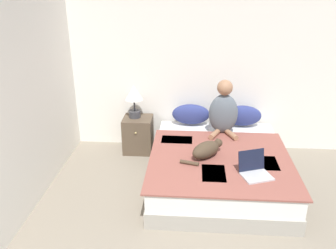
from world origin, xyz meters
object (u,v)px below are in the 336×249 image
(nightstand, at_px, (138,134))
(table_lamp, at_px, (134,96))
(bed, at_px, (218,167))
(cat_tabby, at_px, (206,150))
(pillow_near, at_px, (191,114))
(person_sitting, at_px, (223,111))
(laptop_open, at_px, (255,170))
(pillow_far, at_px, (242,116))

(nightstand, xyz_separation_m, table_lamp, (-0.04, 0.03, 0.57))
(bed, height_order, cat_tabby, cat_tabby)
(pillow_near, relative_size, table_lamp, 1.12)
(cat_tabby, bearing_deg, bed, -3.14)
(bed, relative_size, person_sitting, 2.66)
(person_sitting, relative_size, table_lamp, 1.55)
(pillow_near, distance_m, person_sitting, 0.54)
(laptop_open, height_order, table_lamp, table_lamp)
(cat_tabby, height_order, laptop_open, laptop_open)
(laptop_open, bearing_deg, nightstand, 118.17)
(pillow_near, relative_size, laptop_open, 1.39)
(cat_tabby, bearing_deg, pillow_far, 17.16)
(bed, bearing_deg, pillow_near, 113.11)
(person_sitting, bearing_deg, table_lamp, 169.00)
(bed, bearing_deg, nightstand, 144.98)
(bed, relative_size, pillow_near, 3.67)
(bed, xyz_separation_m, laptop_open, (0.34, -0.51, 0.27))
(pillow_near, relative_size, cat_tabby, 1.06)
(cat_tabby, bearing_deg, laptop_open, -80.72)
(bed, relative_size, cat_tabby, 3.87)
(pillow_far, relative_size, person_sitting, 0.73)
(laptop_open, bearing_deg, person_sitting, 83.80)
(bed, bearing_deg, pillow_far, 66.88)
(nightstand, bearing_deg, pillow_near, 4.73)
(table_lamp, bearing_deg, bed, -35.04)
(cat_tabby, xyz_separation_m, table_lamp, (-1.00, 0.96, 0.31))
(pillow_far, relative_size, cat_tabby, 1.06)
(pillow_near, xyz_separation_m, table_lamp, (-0.80, -0.03, 0.26))
(bed, distance_m, pillow_near, 0.99)
(cat_tabby, distance_m, table_lamp, 1.42)
(pillow_near, height_order, nightstand, pillow_near)
(laptop_open, bearing_deg, cat_tabby, 123.99)
(pillow_near, height_order, cat_tabby, pillow_near)
(cat_tabby, bearing_deg, pillow_near, 56.23)
(pillow_near, height_order, person_sitting, person_sitting)
(pillow_far, bearing_deg, pillow_near, 180.00)
(pillow_near, bearing_deg, bed, -66.89)
(laptop_open, distance_m, table_lamp, 2.04)
(nightstand, bearing_deg, bed, -35.02)
(cat_tabby, bearing_deg, nightstand, 90.74)
(pillow_far, bearing_deg, nightstand, -177.58)
(person_sitting, bearing_deg, laptop_open, -75.98)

